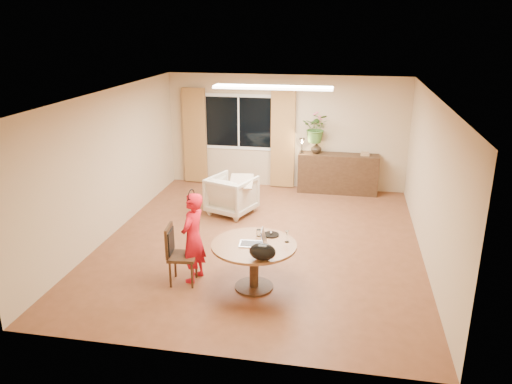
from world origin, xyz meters
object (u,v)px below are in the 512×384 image
(child, at_px, (193,238))
(sideboard, at_px, (338,173))
(dining_table, at_px, (254,253))
(armchair, at_px, (232,195))
(dining_chair, at_px, (183,255))

(child, distance_m, sideboard, 4.95)
(dining_table, xyz_separation_m, armchair, (-1.01, 2.89, -0.16))
(dining_chair, bearing_deg, sideboard, 59.06)
(dining_table, bearing_deg, sideboard, 77.03)
(dining_chair, bearing_deg, child, 35.93)
(dining_chair, bearing_deg, armchair, 82.48)
(dining_chair, height_order, sideboard, dining_chair)
(child, bearing_deg, dining_table, 96.44)
(armchair, relative_size, sideboard, 0.48)
(armchair, distance_m, sideboard, 2.69)
(dining_table, xyz_separation_m, sideboard, (1.06, 4.61, -0.10))
(dining_chair, xyz_separation_m, sideboard, (2.13, 4.65, -0.01))
(dining_table, relative_size, sideboard, 0.69)
(child, bearing_deg, sideboard, 167.61)
(child, relative_size, sideboard, 0.77)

